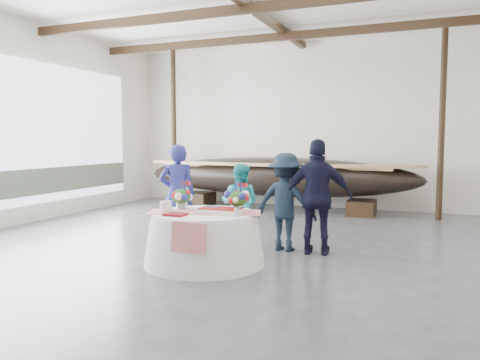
% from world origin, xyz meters
% --- Properties ---
extents(floor, '(10.00, 12.00, 0.01)m').
position_xyz_m(floor, '(0.00, 0.00, 0.00)').
color(floor, '#3D3D42').
rests_on(floor, ground).
extents(wall_back, '(10.00, 0.02, 4.50)m').
position_xyz_m(wall_back, '(0.00, 6.00, 2.25)').
color(wall_back, silver).
rests_on(wall_back, ground).
extents(pavilion_structure, '(9.80, 11.76, 4.50)m').
position_xyz_m(pavilion_structure, '(0.00, 0.84, 4.00)').
color(pavilion_structure, black).
rests_on(pavilion_structure, ground).
extents(open_bay, '(0.03, 7.00, 3.20)m').
position_xyz_m(open_bay, '(-4.95, 1.00, 1.83)').
color(open_bay, silver).
rests_on(open_bay, ground).
extents(longboat_display, '(7.42, 1.48, 1.39)m').
position_xyz_m(longboat_display, '(-0.47, 4.94, 0.89)').
color(longboat_display, black).
rests_on(longboat_display, ground).
extents(banquet_table, '(1.81, 1.81, 0.78)m').
position_xyz_m(banquet_table, '(0.20, -0.53, 0.39)').
color(banquet_table, white).
rests_on(banquet_table, ground).
extents(tabletop_items, '(1.76, 1.06, 0.40)m').
position_xyz_m(tabletop_items, '(0.17, -0.41, 0.92)').
color(tabletop_items, red).
rests_on(tabletop_items, banquet_table).
extents(guest_woman_blue, '(0.77, 0.71, 1.77)m').
position_xyz_m(guest_woman_blue, '(-0.91, 0.60, 0.89)').
color(guest_woman_blue, navy).
rests_on(guest_woman_blue, ground).
extents(guest_woman_teal, '(0.71, 0.56, 1.43)m').
position_xyz_m(guest_woman_teal, '(0.17, 0.92, 0.72)').
color(guest_woman_teal, teal).
rests_on(guest_woman_teal, ground).
extents(guest_man_left, '(1.08, 0.66, 1.64)m').
position_xyz_m(guest_man_left, '(1.07, 0.76, 0.82)').
color(guest_man_left, black).
rests_on(guest_man_left, ground).
extents(guest_man_right, '(1.14, 0.59, 1.87)m').
position_xyz_m(guest_man_right, '(1.63, 0.69, 0.93)').
color(guest_man_right, black).
rests_on(guest_man_right, ground).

